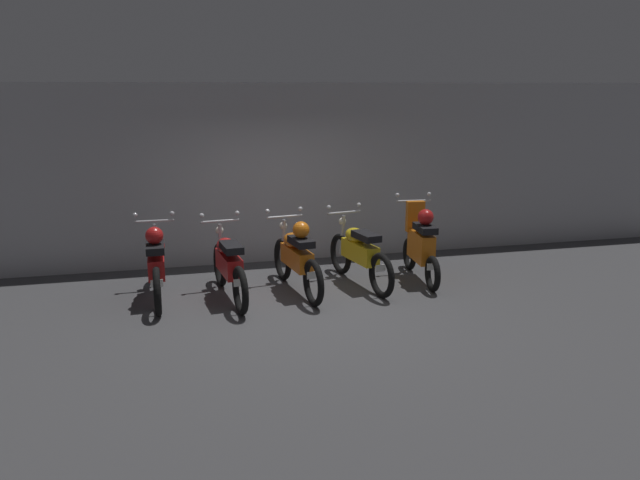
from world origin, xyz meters
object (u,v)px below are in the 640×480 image
at_px(motorbike_slot_1, 229,265).
at_px(motorbike_slot_4, 421,244).
at_px(motorbike_slot_3, 359,253).
at_px(motorbike_slot_0, 156,263).
at_px(motorbike_slot_2, 297,257).

height_order(motorbike_slot_1, motorbike_slot_4, motorbike_slot_4).
height_order(motorbike_slot_1, motorbike_slot_3, same).
xyz_separation_m(motorbike_slot_3, motorbike_slot_4, (0.99, 0.02, 0.08)).
bearing_deg(motorbike_slot_4, motorbike_slot_0, 179.92).
xyz_separation_m(motorbike_slot_0, motorbike_slot_2, (1.97, -0.13, 0.00)).
relative_size(motorbike_slot_0, motorbike_slot_2, 1.00).
height_order(motorbike_slot_0, motorbike_slot_2, same).
distance_m(motorbike_slot_2, motorbike_slot_3, 0.99).
bearing_deg(motorbike_slot_3, motorbike_slot_1, -174.45).
bearing_deg(motorbike_slot_2, motorbike_slot_1, -175.53).
bearing_deg(motorbike_slot_1, motorbike_slot_2, 4.47).
bearing_deg(motorbike_slot_2, motorbike_slot_0, 176.08).
bearing_deg(motorbike_slot_4, motorbike_slot_3, -179.13).
relative_size(motorbike_slot_0, motorbike_slot_4, 1.16).
height_order(motorbike_slot_2, motorbike_slot_3, same).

